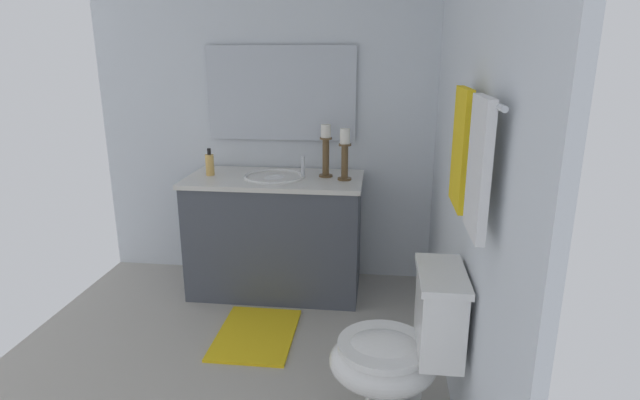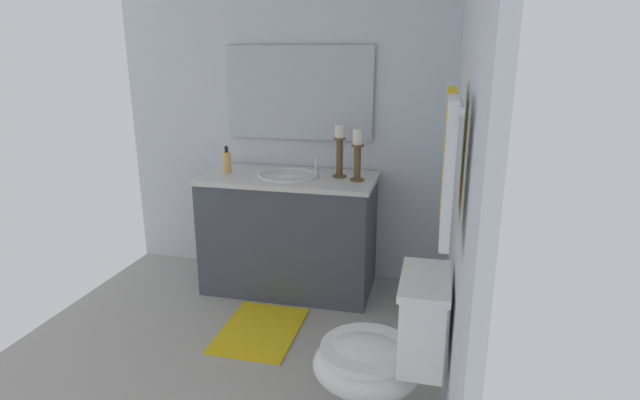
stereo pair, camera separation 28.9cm
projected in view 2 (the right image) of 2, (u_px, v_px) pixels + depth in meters
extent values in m
cube|color=#B2ADA3|center=(222.00, 356.00, 2.79)|extent=(2.44, 2.39, 0.02)
cube|color=silver|center=(467.00, 140.00, 2.17)|extent=(2.44, 0.04, 2.45)
cube|color=silver|center=(284.00, 105.00, 3.58)|extent=(0.04, 2.39, 2.45)
cube|color=#474C56|center=(290.00, 235.00, 3.49)|extent=(0.55, 1.12, 0.77)
cube|color=silver|center=(289.00, 178.00, 3.37)|extent=(0.58, 1.15, 0.03)
sphere|color=black|center=(218.00, 219.00, 3.69)|extent=(0.02, 0.02, 0.02)
sphere|color=black|center=(206.00, 228.00, 3.51)|extent=(0.02, 0.02, 0.02)
ellipsoid|color=white|center=(289.00, 183.00, 3.38)|extent=(0.38, 0.30, 0.11)
torus|color=white|center=(288.00, 175.00, 3.37)|extent=(0.40, 0.40, 0.02)
cylinder|color=silver|center=(316.00, 167.00, 3.31)|extent=(0.02, 0.02, 0.14)
cube|color=silver|center=(299.00, 93.00, 3.49)|extent=(0.02, 1.02, 0.63)
cylinder|color=brown|center=(357.00, 180.00, 3.25)|extent=(0.09, 0.09, 0.01)
cylinder|color=brown|center=(357.00, 164.00, 3.22)|extent=(0.04, 0.04, 0.22)
cylinder|color=brown|center=(358.00, 145.00, 3.19)|extent=(0.08, 0.08, 0.01)
cylinder|color=white|center=(358.00, 137.00, 3.17)|extent=(0.06, 0.06, 0.10)
cylinder|color=brown|center=(339.00, 176.00, 3.34)|extent=(0.09, 0.09, 0.01)
cylinder|color=brown|center=(340.00, 158.00, 3.31)|extent=(0.04, 0.04, 0.25)
cylinder|color=brown|center=(340.00, 139.00, 3.28)|extent=(0.08, 0.08, 0.01)
cylinder|color=white|center=(340.00, 131.00, 3.26)|extent=(0.06, 0.06, 0.08)
cylinder|color=#E5B259|center=(227.00, 162.00, 3.45)|extent=(0.06, 0.06, 0.14)
cylinder|color=black|center=(226.00, 149.00, 3.43)|extent=(0.02, 0.02, 0.04)
ellipsoid|color=white|center=(366.00, 366.00, 2.14)|extent=(0.38, 0.46, 0.24)
cylinder|color=white|center=(367.00, 349.00, 2.11)|extent=(0.39, 0.39, 0.03)
cube|color=white|center=(423.00, 321.00, 2.02)|extent=(0.36, 0.17, 0.32)
cube|color=white|center=(425.00, 281.00, 1.97)|extent=(0.38, 0.19, 0.03)
cylinder|color=silver|center=(458.00, 99.00, 1.69)|extent=(0.77, 0.02, 0.02)
cube|color=yellow|center=(448.00, 151.00, 1.93)|extent=(0.28, 0.03, 0.46)
cube|color=white|center=(449.00, 171.00, 1.57)|extent=(0.26, 0.03, 0.45)
cube|color=yellow|center=(260.00, 330.00, 3.01)|extent=(0.60, 0.44, 0.02)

